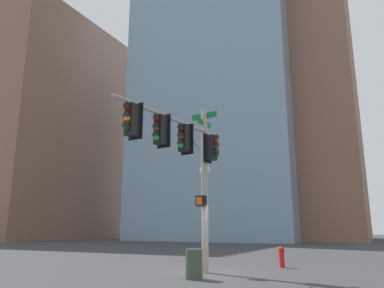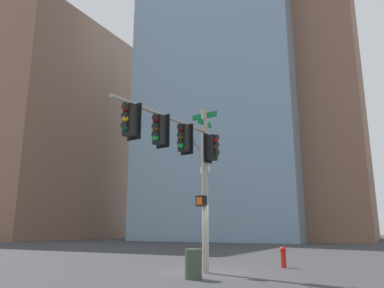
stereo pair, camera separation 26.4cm
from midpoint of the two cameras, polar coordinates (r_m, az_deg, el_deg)
name	(u,v)px [view 1 (the left image)]	position (r m, az deg, el deg)	size (l,w,h in m)	color
ground_plane	(206,272)	(14.73, 1.62, -19.19)	(200.00, 200.00, 0.00)	#38383A
signal_pole_assembly	(186,155)	(13.56, -1.45, -1.64)	(5.56, 1.40, 6.35)	#9E998C
fire_hydrant	(282,256)	(16.79, 13.23, -16.48)	(0.34, 0.26, 0.87)	red
litter_bin	(194,264)	(12.74, -0.32, -18.03)	(0.56, 0.56, 0.95)	#384738
building_brick_nearside	(298,85)	(63.00, 15.95, 8.78)	(25.87, 16.75, 48.75)	#845B47
building_brick_midblock	(39,130)	(68.11, -22.62, 2.01)	(23.59, 19.86, 35.99)	#845B47
building_glass_tower	(236,13)	(72.52, 6.73, 19.49)	(33.72, 22.97, 80.76)	#7A99B2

